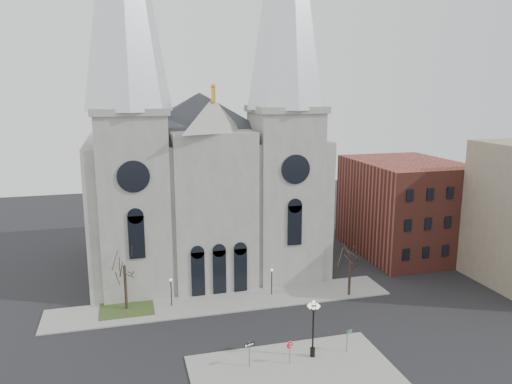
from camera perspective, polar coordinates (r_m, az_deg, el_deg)
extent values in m
plane|color=black|center=(50.27, -1.07, -17.51)|extent=(160.00, 160.00, 0.00)
cube|color=gray|center=(46.86, 4.30, -19.82)|extent=(18.00, 10.00, 0.14)
cube|color=gray|center=(59.83, -3.70, -12.42)|extent=(40.00, 6.00, 0.14)
cube|color=#374F22|center=(59.79, -14.55, -12.80)|extent=(6.00, 5.00, 0.18)
cube|color=gray|center=(71.06, -6.21, -0.93)|extent=(30.00, 24.00, 18.00)
pyramid|color=#2D3035|center=(69.32, -6.49, 11.25)|extent=(33.00, 26.40, 6.00)
cube|color=gray|center=(61.55, -13.76, -1.30)|extent=(8.00, 8.00, 22.00)
cylinder|color=black|center=(56.79, -13.84, 1.73)|extent=(3.60, 0.30, 3.60)
cube|color=gray|center=(64.73, 3.28, -0.33)|extent=(8.00, 8.00, 22.00)
cylinder|color=black|center=(60.22, 4.54, 2.60)|extent=(3.60, 0.30, 3.60)
cube|color=gray|center=(61.29, -4.75, -2.25)|extent=(10.00, 5.00, 19.50)
pyramid|color=gray|center=(59.53, -4.95, 8.79)|extent=(11.00, 5.00, 4.00)
cube|color=brown|center=(78.22, 16.58, -1.68)|extent=(14.00, 18.00, 14.00)
cylinder|color=black|center=(58.79, -14.68, -10.55)|extent=(0.32, 0.32, 5.25)
cylinder|color=black|center=(61.77, 10.63, -9.76)|extent=(0.32, 0.32, 4.20)
cylinder|color=black|center=(58.89, -9.66, -11.32)|extent=(0.12, 0.12, 3.00)
sphere|color=white|center=(58.28, -9.72, -9.87)|extent=(0.32, 0.32, 0.32)
cylinder|color=black|center=(61.00, 1.81, -10.30)|extent=(0.12, 0.12, 3.00)
sphere|color=white|center=(60.42, 1.82, -8.90)|extent=(0.32, 0.32, 0.32)
cylinder|color=slate|center=(47.39, 3.87, -17.83)|extent=(0.08, 0.08, 2.14)
cylinder|color=red|center=(47.02, 3.88, -17.04)|extent=(0.74, 0.12, 0.74)
cylinder|color=white|center=(47.02, 3.88, -17.04)|extent=(0.80, 0.11, 0.80)
cube|color=white|center=(46.96, 3.88, -16.91)|extent=(0.41, 0.06, 0.09)
cube|color=white|center=(47.08, 3.88, -17.17)|extent=(0.46, 0.07, 0.09)
cylinder|color=black|center=(47.97, 6.54, -15.60)|extent=(0.17, 0.17, 4.91)
cylinder|color=black|center=(48.94, 6.48, -17.71)|extent=(0.47, 0.47, 0.85)
sphere|color=white|center=(46.69, 6.62, -12.41)|extent=(0.34, 0.34, 0.34)
cylinder|color=slate|center=(46.80, -0.77, -18.02)|extent=(0.10, 0.10, 2.41)
cube|color=black|center=(46.35, -0.77, -17.04)|extent=(1.02, 0.36, 0.34)
cylinder|color=slate|center=(49.76, 10.35, -16.39)|extent=(0.09, 0.09, 2.24)
cube|color=#0D5C2A|center=(49.56, 10.67, -15.27)|extent=(0.59, 0.28, 0.15)
cube|color=#0D5C2A|center=(49.65, 10.66, -15.48)|extent=(0.59, 0.28, 0.15)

